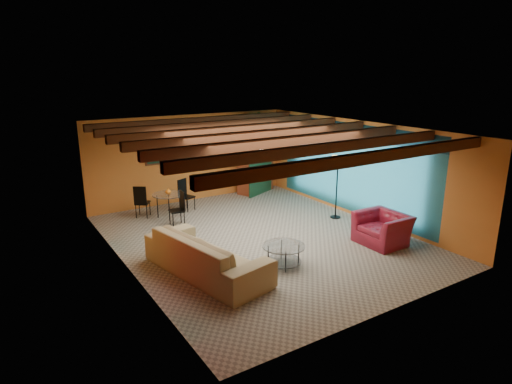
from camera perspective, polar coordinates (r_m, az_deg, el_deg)
room at (r=10.31m, az=0.27°, el=6.38°), size 6.52×8.01×2.71m
sofa at (r=9.00m, az=-6.45°, el=-8.03°), size 1.71×3.08×0.85m
armchair at (r=10.87m, az=16.13°, el=-4.61°), size 1.00×1.14×0.74m
coffee_table at (r=9.38m, az=3.60°, el=-8.23°), size 1.14×1.14×0.46m
dining_table at (r=12.49m, az=-11.30°, el=-1.18°), size 2.38×2.38×0.94m
armoire at (r=14.67m, az=-0.08°, el=4.22°), size 1.41×1.08×2.22m
floor_lamp at (r=12.29m, az=10.47°, el=0.60°), size 0.37×0.37×1.77m
ceiling_fan at (r=10.22m, az=0.61°, el=6.29°), size 1.50×1.50×0.44m
painting at (r=13.44m, az=-11.97°, el=5.16°), size 1.05×0.03×0.65m
potted_plant at (r=14.46m, az=-0.08°, el=9.49°), size 0.51×0.46×0.50m
vase at (r=12.34m, az=-11.44°, el=1.29°), size 0.19×0.19×0.18m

